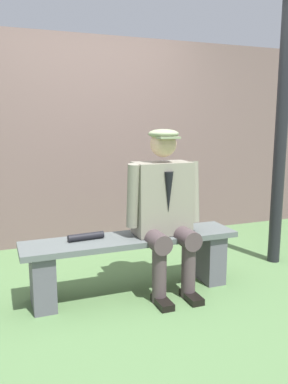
# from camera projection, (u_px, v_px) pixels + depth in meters

# --- Properties ---
(ground_plane) EXTENTS (30.00, 30.00, 0.00)m
(ground_plane) POSITION_uv_depth(u_px,v_px,m) (132.00, 292.00, 3.16)
(ground_plane) COLOR #547947
(bench) EXTENTS (1.72, 0.38, 0.46)m
(bench) POSITION_uv_depth(u_px,v_px,m) (132.00, 256.00, 3.10)
(bench) COLOR #565E5D
(bench) RESTS_ON ground
(seated_man) EXTENTS (0.62, 0.55, 1.30)m
(seated_man) POSITION_uv_depth(u_px,v_px,m) (165.00, 205.00, 3.07)
(seated_man) COLOR gray
(seated_man) RESTS_ON ground
(rolled_magazine) EXTENTS (0.28, 0.08, 0.05)m
(rolled_magazine) POSITION_uv_depth(u_px,v_px,m) (86.00, 237.00, 2.98)
(rolled_magazine) COLOR black
(rolled_magazine) RESTS_ON bench
(stadium_wall) EXTENTS (12.00, 0.24, 2.27)m
(stadium_wall) POSITION_uv_depth(u_px,v_px,m) (85.00, 141.00, 4.42)
(stadium_wall) COLOR #715856
(stadium_wall) RESTS_ON ground
(lamp_post) EXTENTS (0.27, 0.27, 2.99)m
(lamp_post) POSITION_uv_depth(u_px,v_px,m) (285.00, 62.00, 3.52)
(lamp_post) COLOR black
(lamp_post) RESTS_ON ground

